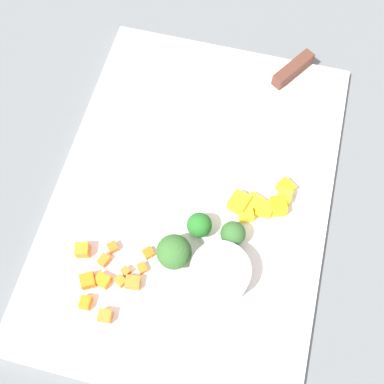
{
  "coord_description": "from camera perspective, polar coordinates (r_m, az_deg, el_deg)",
  "views": [
    {
      "loc": [
        0.25,
        0.06,
        0.59
      ],
      "look_at": [
        0.0,
        0.0,
        0.02
      ],
      "focal_mm": 46.47,
      "sensor_mm": 36.0,
      "label": 1
    }
  ],
  "objects": [
    {
      "name": "carrot_dice_4",
      "position": [
        0.6,
        -12.12,
        -12.32
      ],
      "size": [
        0.01,
        0.01,
        0.01
      ],
      "primitive_type": "cube",
      "rotation": [
        0.0,
        0.0,
        0.03
      ],
      "color": "orange",
      "rests_on": "cutting_board"
    },
    {
      "name": "pepper_dice_1",
      "position": [
        0.63,
        10.49,
        -0.55
      ],
      "size": [
        0.02,
        0.02,
        0.02
      ],
      "primitive_type": "cube",
      "rotation": [
        0.0,
        0.0,
        1.47
      ],
      "color": "yellow",
      "rests_on": "cutting_board"
    },
    {
      "name": "carrot_dice_6",
      "position": [
        0.6,
        -11.87,
        -9.94
      ],
      "size": [
        0.02,
        0.02,
        0.01
      ],
      "primitive_type": "cube",
      "rotation": [
        0.0,
        0.0,
        2.1
      ],
      "color": "orange",
      "rests_on": "cutting_board"
    },
    {
      "name": "carrot_dice_9",
      "position": [
        0.6,
        -8.19,
        -10.07
      ],
      "size": [
        0.02,
        0.02,
        0.01
      ],
      "primitive_type": "cube",
      "rotation": [
        0.0,
        0.0,
        0.99
      ],
      "color": "orange",
      "rests_on": "cutting_board"
    },
    {
      "name": "carrot_dice_3",
      "position": [
        0.61,
        -9.09,
        -6.29
      ],
      "size": [
        0.02,
        0.02,
        0.01
      ],
      "primitive_type": "cube",
      "rotation": [
        0.0,
        0.0,
        2.3
      ],
      "color": "orange",
      "rests_on": "cutting_board"
    },
    {
      "name": "carrot_dice_1",
      "position": [
        0.6,
        -7.61,
        -9.01
      ],
      "size": [
        0.01,
        0.01,
        0.01
      ],
      "primitive_type": "cube",
      "rotation": [
        0.0,
        0.0,
        2.57
      ],
      "color": "orange",
      "rests_on": "cutting_board"
    },
    {
      "name": "cutting_board",
      "position": [
        0.64,
        0.0,
        -0.59
      ],
      "size": [
        0.49,
        0.35,
        0.01
      ],
      "primitive_type": "cube",
      "color": "white",
      "rests_on": "ground_plane"
    },
    {
      "name": "pepper_dice_6",
      "position": [
        0.63,
        7.11,
        -1.18
      ],
      "size": [
        0.02,
        0.02,
        0.02
      ],
      "primitive_type": "cube",
      "rotation": [
        0.0,
        0.0,
        1.17
      ],
      "color": "yellow",
      "rests_on": "cutting_board"
    },
    {
      "name": "carrot_dice_11",
      "position": [
        0.6,
        -5.73,
        -8.67
      ],
      "size": [
        0.02,
        0.02,
        0.01
      ],
      "primitive_type": "cube",
      "rotation": [
        0.0,
        0.0,
        2.28
      ],
      "color": "orange",
      "rests_on": "cutting_board"
    },
    {
      "name": "carrot_dice_2",
      "position": [
        0.59,
        -9.95,
        -13.84
      ],
      "size": [
        0.02,
        0.02,
        0.01
      ],
      "primitive_type": "cube",
      "rotation": [
        0.0,
        0.0,
        1.67
      ],
      "color": "orange",
      "rests_on": "cutting_board"
    },
    {
      "name": "pepper_dice_5",
      "position": [
        0.62,
        6.16,
        -2.41
      ],
      "size": [
        0.03,
        0.02,
        0.01
      ],
      "primitive_type": "cube",
      "rotation": [
        0.0,
        0.0,
        1.94
      ],
      "color": "yellow",
      "rests_on": "cutting_board"
    },
    {
      "name": "carrot_dice_10",
      "position": [
        0.6,
        -5.04,
        -6.97
      ],
      "size": [
        0.02,
        0.02,
        0.01
      ],
      "primitive_type": "cube",
      "rotation": [
        0.0,
        0.0,
        0.77
      ],
      "color": "orange",
      "rests_on": "cutting_board"
    },
    {
      "name": "pepper_dice_3",
      "position": [
        0.64,
        10.7,
        0.5
      ],
      "size": [
        0.02,
        0.02,
        0.02
      ],
      "primitive_type": "cube",
      "rotation": [
        0.0,
        0.0,
        2.49
      ],
      "color": "yellow",
      "rests_on": "cutting_board"
    },
    {
      "name": "carrot_dice_0",
      "position": [
        0.61,
        -12.46,
        -6.52
      ],
      "size": [
        0.02,
        0.02,
        0.02
      ],
      "primitive_type": "cube",
      "rotation": [
        0.0,
        0.0,
        1.84
      ],
      "color": "orange",
      "rests_on": "cutting_board"
    },
    {
      "name": "broccoli_floret_1",
      "position": [
        0.6,
        0.85,
        -3.83
      ],
      "size": [
        0.03,
        0.03,
        0.04
      ],
      "color": "#98B45B",
      "rests_on": "cutting_board"
    },
    {
      "name": "carrot_dice_7",
      "position": [
        0.61,
        -10.09,
        -7.7
      ],
      "size": [
        0.02,
        0.01,
        0.01
      ],
      "primitive_type": "cube",
      "rotation": [
        0.0,
        0.0,
        1.22
      ],
      "color": "orange",
      "rests_on": "cutting_board"
    },
    {
      "name": "chef_knife",
      "position": [
        0.71,
        7.88,
        10.8
      ],
      "size": [
        0.28,
        0.19,
        0.02
      ],
      "rotation": [
        0.0,
        0.0,
        5.71
      ],
      "color": "silver",
      "rests_on": "cutting_board"
    },
    {
      "name": "broccoli_floret_0",
      "position": [
        0.58,
        -1.74,
        -6.99
      ],
      "size": [
        0.04,
        0.04,
        0.05
      ],
      "color": "#98AD5F",
      "rests_on": "cutting_board"
    },
    {
      "name": "pepper_dice_2",
      "position": [
        0.63,
        9.86,
        -1.62
      ],
      "size": [
        0.03,
        0.02,
        0.02
      ],
      "primitive_type": "cube",
      "rotation": [
        0.0,
        0.0,
        0.3
      ],
      "color": "yellow",
      "rests_on": "cutting_board"
    },
    {
      "name": "ground_plane",
      "position": [
        0.64,
        0.0,
        -0.81
      ],
      "size": [
        4.0,
        4.0,
        0.0
      ],
      "primitive_type": "plane",
      "color": "slate"
    },
    {
      "name": "broccoli_floret_2",
      "position": [
        0.59,
        4.71,
        -4.8
      ],
      "size": [
        0.03,
        0.03,
        0.04
      ],
      "color": "#98BB64",
      "rests_on": "cutting_board"
    },
    {
      "name": "prep_bowl",
      "position": [
        0.58,
        3.23,
        -9.29
      ],
      "size": [
        0.07,
        0.07,
        0.03
      ],
      "primitive_type": "cylinder",
      "color": "#BAB7C5",
      "rests_on": "cutting_board"
    },
    {
      "name": "carrot_dice_5",
      "position": [
        0.59,
        -6.8,
        -10.29
      ],
      "size": [
        0.02,
        0.02,
        0.01
      ],
      "primitive_type": "cube",
      "rotation": [
        0.0,
        0.0,
        1.69
      ],
      "color": "orange",
      "rests_on": "cutting_board"
    },
    {
      "name": "pepper_dice_4",
      "position": [
        0.62,
        5.44,
        -1.11
      ],
      "size": [
        0.03,
        0.03,
        0.02
      ],
      "primitive_type": "cube",
      "rotation": [
        0.0,
        0.0,
        2.81
      ],
      "color": "yellow",
      "rests_on": "cutting_board"
    },
    {
      "name": "carrot_dice_8",
      "position": [
        0.6,
        -10.21,
        -9.97
      ],
      "size": [
        0.02,
        0.02,
        0.01
      ],
      "primitive_type": "cube",
      "rotation": [
        0.0,
        0.0,
        1.34
      ],
      "color": "orange",
      "rests_on": "cutting_board"
    },
    {
      "name": "pepper_dice_0",
      "position": [
        0.62,
        8.25,
        -1.76
      ],
      "size": [
        0.02,
        0.02,
        0.02
      ],
      "primitive_type": "cube",
      "rotation": [
        0.0,
        0.0,
        0.02
      ],
      "color": "yellow",
      "rests_on": "cutting_board"
    }
  ]
}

